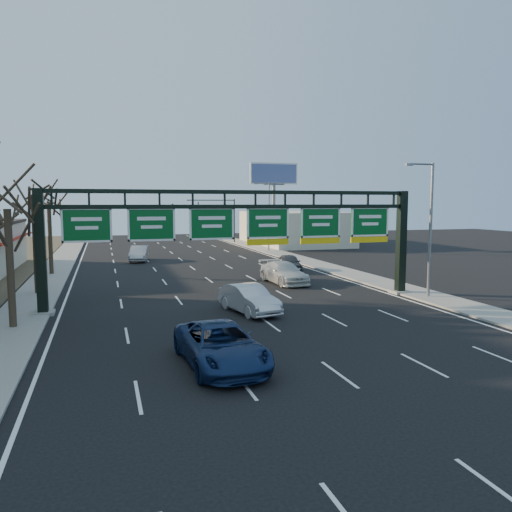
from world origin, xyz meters
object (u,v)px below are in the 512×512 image
object	(u,v)px
sign_gantry	(243,231)
car_blue_suv	(221,345)
car_silver_sedan	(249,299)
car_white_wagon	(284,273)

from	to	relation	value
sign_gantry	car_blue_suv	distance (m)	13.04
sign_gantry	car_silver_sedan	size ratio (longest dim) A/B	4.96
car_blue_suv	car_silver_sedan	bearing A→B (deg)	63.91
sign_gantry	car_white_wagon	xyz separation A→B (m)	(5.24, 6.66, -3.79)
sign_gantry	car_white_wagon	distance (m)	9.28
sign_gantry	car_silver_sedan	world-z (taller)	sign_gantry
sign_gantry	car_silver_sedan	distance (m)	4.81
car_blue_suv	car_white_wagon	bearing A→B (deg)	59.62
sign_gantry	car_blue_suv	xyz separation A→B (m)	(-4.16, -11.76, -3.80)
sign_gantry	car_white_wagon	world-z (taller)	sign_gantry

